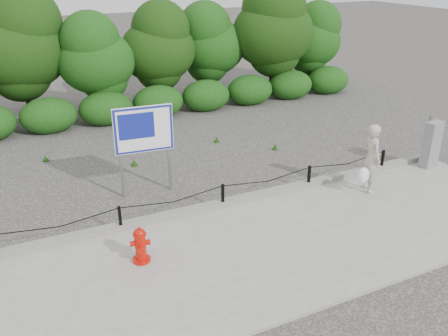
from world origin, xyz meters
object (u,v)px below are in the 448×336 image
at_px(advertising_sign, 144,133).
at_px(fire_hydrant, 140,245).
at_px(pedestrian, 371,159).
at_px(utility_cabinet, 431,144).

bearing_deg(advertising_sign, fire_hydrant, -104.42).
bearing_deg(advertising_sign, pedestrian, -20.33).
distance_m(pedestrian, utility_cabinet, 2.70).
xyz_separation_m(pedestrian, advertising_sign, (-5.13, 2.45, 0.70)).
distance_m(fire_hydrant, pedestrian, 6.22).
xyz_separation_m(fire_hydrant, utility_cabinet, (8.83, 0.95, 0.31)).
bearing_deg(utility_cabinet, advertising_sign, 156.19).
bearing_deg(utility_cabinet, fire_hydrant, 176.65).
bearing_deg(advertising_sign, utility_cabinet, -9.09).
xyz_separation_m(pedestrian, utility_cabinet, (2.65, 0.47, -0.20)).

